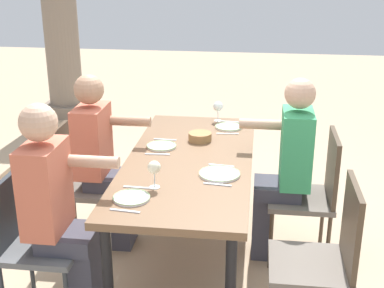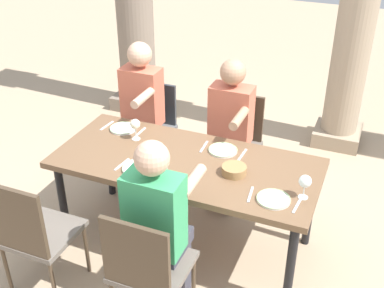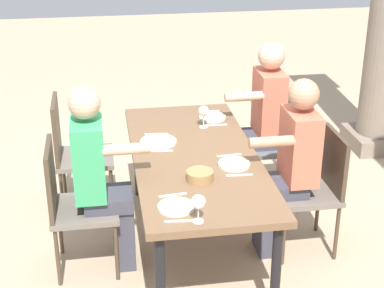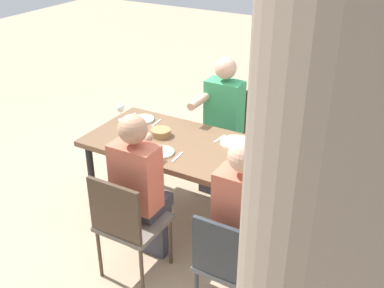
{
  "view_description": "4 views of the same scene",
  "coord_description": "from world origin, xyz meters",
  "px_view_note": "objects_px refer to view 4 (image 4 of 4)",
  "views": [
    {
      "loc": [
        -3.27,
        -0.44,
        2.07
      ],
      "look_at": [
        -0.1,
        -0.03,
        0.89
      ],
      "focal_mm": 49.63,
      "sensor_mm": 36.0,
      "label": 1
    },
    {
      "loc": [
        1.16,
        -2.7,
        2.58
      ],
      "look_at": [
        0.04,
        0.03,
        0.88
      ],
      "focal_mm": 45.56,
      "sensor_mm": 36.0,
      "label": 2
    },
    {
      "loc": [
        3.7,
        -0.61,
        2.49
      ],
      "look_at": [
        -0.1,
        -0.0,
        0.78
      ],
      "focal_mm": 57.16,
      "sensor_mm": 36.0,
      "label": 3
    },
    {
      "loc": [
        -1.64,
        2.96,
        2.54
      ],
      "look_at": [
        0.03,
        0.03,
        0.78
      ],
      "focal_mm": 44.0,
      "sensor_mm": 36.0,
      "label": 4
    }
  ],
  "objects_px": {
    "chair_west_north": "(232,261)",
    "plate_0": "(259,181)",
    "plate_3": "(143,119)",
    "bread_basket": "(161,133)",
    "diner_woman_green": "(142,186)",
    "plate_2": "(161,152)",
    "chair_mid_south": "(229,130)",
    "chair_mid_north": "(127,221)",
    "diner_guest_third": "(220,121)",
    "plate_1": "(236,142)",
    "diner_man_white": "(245,219)",
    "wine_glass_0": "(244,155)",
    "chair_west_south": "(311,149)",
    "wine_glass_3": "(121,108)",
    "dining_table": "(197,154)"
  },
  "relations": [
    {
      "from": "chair_west_north",
      "to": "plate_0",
      "type": "bearing_deg",
      "value": -82.89
    },
    {
      "from": "plate_3",
      "to": "bread_basket",
      "type": "distance_m",
      "value": 0.38
    },
    {
      "from": "diner_woman_green",
      "to": "plate_2",
      "type": "distance_m",
      "value": 0.42
    },
    {
      "from": "chair_mid_south",
      "to": "plate_2",
      "type": "height_order",
      "value": "chair_mid_south"
    },
    {
      "from": "chair_west_north",
      "to": "diner_woman_green",
      "type": "bearing_deg",
      "value": -13.6
    },
    {
      "from": "chair_mid_north",
      "to": "diner_guest_third",
      "type": "bearing_deg",
      "value": -89.88
    },
    {
      "from": "chair_west_north",
      "to": "diner_guest_third",
      "type": "bearing_deg",
      "value": -60.86
    },
    {
      "from": "plate_1",
      "to": "chair_mid_south",
      "type": "bearing_deg",
      "value": -60.73
    },
    {
      "from": "diner_guest_third",
      "to": "chair_mid_south",
      "type": "bearing_deg",
      "value": -90.87
    },
    {
      "from": "diner_man_white",
      "to": "plate_1",
      "type": "distance_m",
      "value": 0.99
    },
    {
      "from": "wine_glass_0",
      "to": "plate_3",
      "type": "bearing_deg",
      "value": -17.31
    },
    {
      "from": "chair_mid_south",
      "to": "wine_glass_0",
      "type": "height_order",
      "value": "chair_mid_south"
    },
    {
      "from": "diner_guest_third",
      "to": "bread_basket",
      "type": "relative_size",
      "value": 7.62
    },
    {
      "from": "plate_1",
      "to": "diner_man_white",
      "type": "bearing_deg",
      "value": 118.37
    },
    {
      "from": "chair_west_south",
      "to": "bread_basket",
      "type": "height_order",
      "value": "chair_west_south"
    },
    {
      "from": "chair_mid_south",
      "to": "plate_0",
      "type": "xyz_separation_m",
      "value": [
        -0.75,
        1.08,
        0.23
      ]
    },
    {
      "from": "chair_mid_north",
      "to": "plate_1",
      "type": "relative_size",
      "value": 3.39
    },
    {
      "from": "diner_man_white",
      "to": "plate_3",
      "type": "distance_m",
      "value": 1.66
    },
    {
      "from": "wine_glass_3",
      "to": "bread_basket",
      "type": "bearing_deg",
      "value": 169.41
    },
    {
      "from": "plate_2",
      "to": "plate_3",
      "type": "distance_m",
      "value": 0.67
    },
    {
      "from": "plate_2",
      "to": "bread_basket",
      "type": "distance_m",
      "value": 0.31
    },
    {
      "from": "diner_man_white",
      "to": "plate_0",
      "type": "bearing_deg",
      "value": -80.15
    },
    {
      "from": "diner_woman_green",
      "to": "diner_guest_third",
      "type": "xyz_separation_m",
      "value": [
        -0.0,
        -1.28,
        0.01
      ]
    },
    {
      "from": "diner_woman_green",
      "to": "wine_glass_3",
      "type": "distance_m",
      "value": 1.08
    },
    {
      "from": "chair_west_south",
      "to": "plate_2",
      "type": "height_order",
      "value": "chair_west_south"
    },
    {
      "from": "dining_table",
      "to": "chair_mid_south",
      "type": "distance_m",
      "value": 0.86
    },
    {
      "from": "plate_2",
      "to": "diner_guest_third",
      "type": "bearing_deg",
      "value": -96.14
    },
    {
      "from": "diner_guest_third",
      "to": "wine_glass_3",
      "type": "relative_size",
      "value": 7.86
    },
    {
      "from": "wine_glass_3",
      "to": "plate_2",
      "type": "bearing_deg",
      "value": 152.12
    },
    {
      "from": "chair_west_south",
      "to": "wine_glass_0",
      "type": "distance_m",
      "value": 1.07
    },
    {
      "from": "diner_man_white",
      "to": "plate_1",
      "type": "bearing_deg",
      "value": -61.63
    },
    {
      "from": "plate_1",
      "to": "plate_2",
      "type": "height_order",
      "value": "same"
    },
    {
      "from": "plate_0",
      "to": "bread_basket",
      "type": "xyz_separation_m",
      "value": [
        1.01,
        -0.27,
        0.02
      ]
    },
    {
      "from": "diner_man_white",
      "to": "diner_guest_third",
      "type": "height_order",
      "value": "diner_man_white"
    },
    {
      "from": "plate_0",
      "to": "wine_glass_0",
      "type": "xyz_separation_m",
      "value": [
        0.17,
        -0.1,
        0.12
      ]
    },
    {
      "from": "chair_west_south",
      "to": "plate_3",
      "type": "bearing_deg",
      "value": 23.79
    },
    {
      "from": "chair_west_south",
      "to": "plate_2",
      "type": "relative_size",
      "value": 4.34
    },
    {
      "from": "plate_3",
      "to": "bread_basket",
      "type": "bearing_deg",
      "value": 149.36
    },
    {
      "from": "diner_guest_third",
      "to": "wine_glass_3",
      "type": "distance_m",
      "value": 0.93
    },
    {
      "from": "dining_table",
      "to": "chair_mid_north",
      "type": "distance_m",
      "value": 0.86
    },
    {
      "from": "chair_west_north",
      "to": "wine_glass_3",
      "type": "height_order",
      "value": "wine_glass_3"
    },
    {
      "from": "dining_table",
      "to": "plate_2",
      "type": "relative_size",
      "value": 8.81
    },
    {
      "from": "diner_man_white",
      "to": "diner_guest_third",
      "type": "distance_m",
      "value": 1.53
    },
    {
      "from": "wine_glass_3",
      "to": "chair_mid_north",
      "type": "bearing_deg",
      "value": 128.21
    },
    {
      "from": "chair_west_south",
      "to": "wine_glass_0",
      "type": "relative_size",
      "value": 5.55
    },
    {
      "from": "diner_woman_green",
      "to": "plate_3",
      "type": "relative_size",
      "value": 5.9
    },
    {
      "from": "chair_west_south",
      "to": "chair_mid_north",
      "type": "xyz_separation_m",
      "value": [
        0.82,
        1.68,
        -0.02
      ]
    },
    {
      "from": "diner_guest_third",
      "to": "wine_glass_0",
      "type": "distance_m",
      "value": 0.99
    },
    {
      "from": "chair_west_south",
      "to": "wine_glass_0",
      "type": "xyz_separation_m",
      "value": [
        0.24,
        0.99,
        0.34
      ]
    },
    {
      "from": "chair_west_south",
      "to": "plate_1",
      "type": "relative_size",
      "value": 3.59
    }
  ]
}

